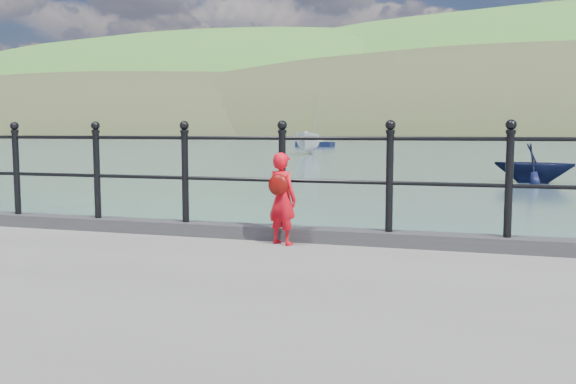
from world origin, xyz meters
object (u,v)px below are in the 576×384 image
(launch_white, at_px, (309,143))
(launch_navy, at_px, (534,163))
(railing, at_px, (232,166))
(child, at_px, (282,198))
(sailboat_left, at_px, (315,144))

(launch_white, distance_m, launch_navy, 31.84)
(railing, height_order, launch_navy, railing)
(child, bearing_deg, launch_navy, -78.04)
(child, xyz_separation_m, launch_navy, (4.51, 21.55, -0.67))
(railing, bearing_deg, child, -22.49)
(railing, height_order, child, railing)
(railing, xyz_separation_m, child, (0.68, -0.28, -0.31))
(launch_white, bearing_deg, launch_navy, -64.74)
(launch_white, relative_size, launch_navy, 1.76)
(child, height_order, sailboat_left, sailboat_left)
(railing, xyz_separation_m, sailboat_left, (-17.64, 73.36, -1.48))
(railing, distance_m, launch_white, 49.60)
(railing, bearing_deg, sailboat_left, 103.52)
(launch_navy, xyz_separation_m, sailboat_left, (-22.83, 52.09, -0.50))
(launch_white, bearing_deg, railing, -83.27)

